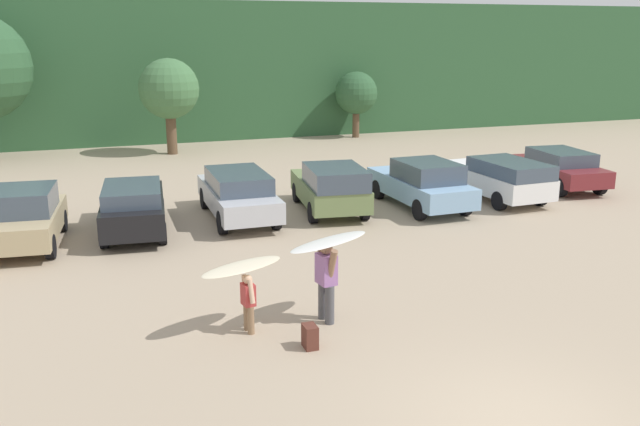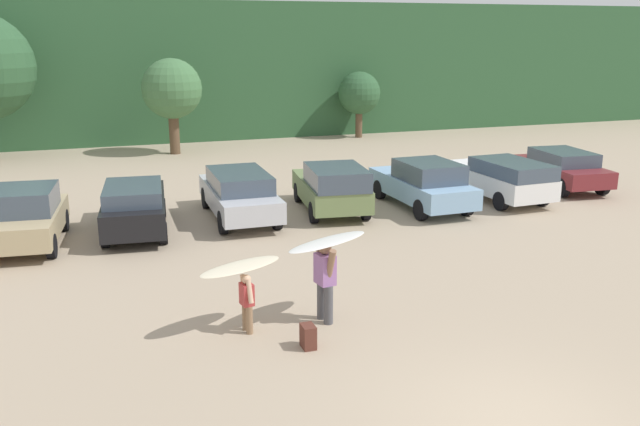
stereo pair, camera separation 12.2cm
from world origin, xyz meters
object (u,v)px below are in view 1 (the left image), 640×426
at_px(parked_car_maroon, 559,167).
at_px(surfboard_white, 329,242).
at_px(parked_car_silver, 238,193).
at_px(backpack_dropped, 310,337).
at_px(surfboard_cream, 242,267).
at_px(parked_car_sky_blue, 422,183).
at_px(person_adult, 326,277).
at_px(parked_car_black, 133,206).
at_px(parked_car_white, 497,177).
at_px(person_child, 248,300).
at_px(parked_car_tan, 21,217).
at_px(parked_car_olive_green, 331,187).

relative_size(parked_car_maroon, surfboard_white, 2.07).
bearing_deg(parked_car_silver, backpack_dropped, 176.17).
relative_size(surfboard_cream, backpack_dropped, 4.18).
xyz_separation_m(parked_car_sky_blue, person_adult, (-6.17, -7.61, 0.13)).
height_order(parked_car_black, person_adult, person_adult).
relative_size(parked_car_black, parked_car_white, 0.95).
bearing_deg(parked_car_maroon, person_child, 126.83).
bearing_deg(surfboard_cream, parked_car_white, -167.51).
bearing_deg(parked_car_silver, parked_car_tan, 98.67).
bearing_deg(parked_car_black, parked_car_olive_green, -82.36).
bearing_deg(parked_car_olive_green, parked_car_sky_blue, -90.03).
bearing_deg(parked_car_silver, surfboard_white, -179.09).
height_order(parked_car_black, surfboard_white, surfboard_white).
bearing_deg(surfboard_cream, surfboard_white, 153.85).
relative_size(parked_car_maroon, person_adult, 2.58).
bearing_deg(parked_car_maroon, parked_car_sky_blue, 104.27).
height_order(person_adult, backpack_dropped, person_adult).
height_order(parked_car_black, backpack_dropped, parked_car_black).
height_order(parked_car_silver, surfboard_white, surfboard_white).
relative_size(parked_car_silver, parked_car_maroon, 1.11).
distance_m(parked_car_tan, surfboard_white, 9.71).
bearing_deg(parked_car_sky_blue, person_child, 133.24).
relative_size(parked_car_olive_green, person_adult, 2.61).
height_order(parked_car_olive_green, parked_car_sky_blue, parked_car_olive_green).
bearing_deg(parked_car_silver, parked_car_black, 99.60).
height_order(person_adult, surfboard_cream, person_adult).
bearing_deg(parked_car_white, person_child, 123.15).
bearing_deg(parked_car_black, person_adult, -152.33).
height_order(parked_car_tan, surfboard_cream, parked_car_tan).
bearing_deg(parked_car_silver, parked_car_maroon, -87.76).
xyz_separation_m(parked_car_silver, person_child, (-1.68, -8.27, -0.16)).
distance_m(parked_car_black, parked_car_maroon, 15.65).
bearing_deg(parked_car_silver, person_child, 169.43).
bearing_deg(person_adult, parked_car_black, -76.92).
bearing_deg(person_child, surfboard_white, 171.52).
bearing_deg(surfboard_cream, parked_car_olive_green, -143.63).
relative_size(parked_car_white, person_child, 4.02).
xyz_separation_m(parked_car_tan, parked_car_sky_blue, (12.31, 0.17, -0.00)).
bearing_deg(parked_car_white, parked_car_silver, 84.22).
distance_m(parked_car_maroon, backpack_dropped, 16.33).
bearing_deg(person_child, person_adult, 170.53).
bearing_deg(parked_car_tan, surfboard_cream, -142.84).
bearing_deg(parked_car_black, parked_car_white, -84.53).
bearing_deg(parked_car_sky_blue, person_adult, 139.87).
distance_m(parked_car_black, surfboard_white, 8.45).
bearing_deg(parked_car_white, surfboard_white, 127.78).
xyz_separation_m(surfboard_cream, backpack_dropped, (0.98, -1.18, -1.09)).
bearing_deg(surfboard_white, surfboard_cream, -29.44).
bearing_deg(parked_car_tan, parked_car_sky_blue, -83.48).
distance_m(parked_car_olive_green, backpack_dropped, 9.83).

